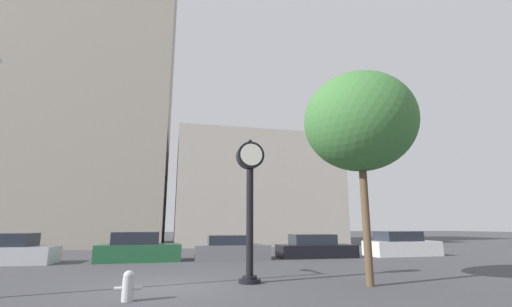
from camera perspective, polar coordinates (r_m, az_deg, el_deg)
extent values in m
plane|color=#424247|center=(11.05, -14.46, -20.84)|extent=(200.00, 200.00, 0.00)
cube|color=#ADA393|center=(38.33, -25.91, 9.55)|extent=(15.63, 12.00, 30.10)
cube|color=beige|center=(35.97, -0.63, -6.47)|extent=(15.54, 12.00, 10.46)
cylinder|color=black|center=(11.55, -1.07, -20.49)|extent=(0.70, 0.70, 0.12)
cylinder|color=black|center=(11.53, -1.07, -19.95)|extent=(0.47, 0.47, 0.10)
cylinder|color=black|center=(11.42, -1.04, -11.12)|extent=(0.23, 0.23, 3.44)
cylinder|color=black|center=(11.66, -1.00, -0.38)|extent=(0.91, 0.41, 0.91)
cylinder|color=white|center=(11.45, -0.76, -0.18)|extent=(0.74, 0.02, 0.74)
cylinder|color=white|center=(11.86, -1.22, -0.59)|extent=(0.74, 0.02, 0.74)
sphere|color=black|center=(11.77, -0.99, 2.06)|extent=(0.12, 0.12, 0.12)
cube|color=#BCBCC1|center=(20.51, -35.62, -13.62)|extent=(3.92, 2.04, 0.82)
cube|color=#232833|center=(20.56, -35.87, -11.58)|extent=(2.18, 1.74, 0.61)
cube|color=#236038|center=(19.24, -18.87, -15.37)|extent=(4.19, 1.95, 0.85)
cube|color=#232833|center=(19.22, -19.36, -13.15)|extent=(2.32, 1.68, 0.61)
cube|color=slate|center=(19.39, -4.08, -16.05)|extent=(4.06, 2.12, 0.77)
cube|color=#232833|center=(19.33, -4.65, -14.16)|extent=(2.26, 1.80, 0.51)
cube|color=black|center=(20.72, 10.01, -15.73)|extent=(4.49, 1.97, 0.71)
cube|color=#232833|center=(20.61, 9.35, -13.96)|extent=(2.49, 1.68, 0.59)
cube|color=silver|center=(23.38, 23.14, -14.33)|extent=(4.39, 1.95, 0.87)
cube|color=#232833|center=(23.22, 22.56, -12.60)|extent=(2.42, 1.70, 0.59)
cylinder|color=#B7B7BC|center=(9.40, -20.59, -20.46)|extent=(0.27, 0.27, 0.53)
sphere|color=#B7B7BC|center=(9.35, -20.44, -18.56)|extent=(0.26, 0.26, 0.26)
cylinder|color=#B7B7BC|center=(9.42, -22.01, -20.17)|extent=(0.18, 0.09, 0.09)
cylinder|color=#B7B7BC|center=(9.37, -19.14, -20.42)|extent=(0.18, 0.09, 0.09)
cylinder|color=brown|center=(11.39, 17.83, -10.12)|extent=(0.24, 0.24, 4.05)
ellipsoid|color=#3D7538|center=(11.88, 16.87, 5.08)|extent=(3.65, 3.65, 3.28)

